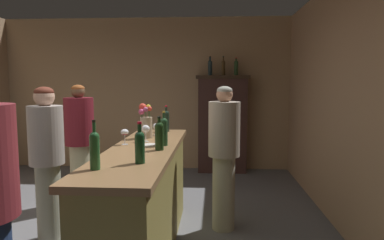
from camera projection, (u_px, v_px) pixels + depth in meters
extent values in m
cube|color=tan|center=(147.00, 94.00, 6.51)|extent=(5.36, 0.12, 2.77)
cube|color=tan|center=(375.00, 108.00, 3.06)|extent=(0.12, 6.60, 2.77)
cube|color=olive|center=(144.00, 204.00, 3.22)|extent=(0.52, 2.31, 0.97)
cube|color=olive|center=(143.00, 150.00, 3.17)|extent=(0.59, 2.41, 0.05)
cube|color=#38211E|center=(222.00, 124.00, 6.21)|extent=(0.85, 0.30, 1.72)
cube|color=#312317|center=(223.00, 77.00, 6.12)|extent=(0.93, 0.36, 0.06)
cylinder|color=#254D2C|center=(164.00, 134.00, 3.25)|extent=(0.07, 0.07, 0.23)
sphere|color=#254D2C|center=(164.00, 122.00, 3.24)|extent=(0.07, 0.07, 0.07)
cylinder|color=#254D2C|center=(164.00, 117.00, 3.24)|extent=(0.02, 0.02, 0.08)
cylinder|color=gold|center=(164.00, 112.00, 3.23)|extent=(0.03, 0.03, 0.02)
cylinder|color=#1E3025|center=(166.00, 123.00, 4.18)|extent=(0.07, 0.07, 0.21)
sphere|color=#1E3025|center=(166.00, 114.00, 4.16)|extent=(0.07, 0.07, 0.07)
cylinder|color=#1E3025|center=(166.00, 110.00, 4.16)|extent=(0.03, 0.03, 0.08)
cylinder|color=#B31428|center=(166.00, 106.00, 4.15)|extent=(0.03, 0.03, 0.02)
cylinder|color=#225429|center=(95.00, 153.00, 2.36)|extent=(0.07, 0.07, 0.23)
sphere|color=#225429|center=(94.00, 137.00, 2.35)|extent=(0.07, 0.07, 0.07)
cylinder|color=#225429|center=(94.00, 130.00, 2.34)|extent=(0.02, 0.02, 0.10)
cylinder|color=black|center=(94.00, 121.00, 2.34)|extent=(0.02, 0.02, 0.02)
cylinder|color=#153C1F|center=(140.00, 150.00, 2.55)|extent=(0.07, 0.07, 0.20)
sphere|color=#153C1F|center=(140.00, 136.00, 2.54)|extent=(0.07, 0.07, 0.07)
cylinder|color=#153C1F|center=(140.00, 130.00, 2.53)|extent=(0.03, 0.03, 0.09)
cylinder|color=#B6152A|center=(139.00, 123.00, 2.53)|extent=(0.03, 0.03, 0.02)
cylinder|color=#1A3617|center=(159.00, 138.00, 3.04)|extent=(0.08, 0.08, 0.21)
sphere|color=#1A3617|center=(159.00, 126.00, 3.03)|extent=(0.08, 0.08, 0.08)
cylinder|color=#1A3617|center=(159.00, 122.00, 3.03)|extent=(0.03, 0.03, 0.07)
cylinder|color=black|center=(159.00, 117.00, 3.02)|extent=(0.03, 0.03, 0.02)
cylinder|color=white|center=(156.00, 135.00, 3.91)|extent=(0.06, 0.06, 0.00)
cylinder|color=white|center=(156.00, 132.00, 3.91)|extent=(0.01, 0.01, 0.06)
ellipsoid|color=white|center=(156.00, 126.00, 3.90)|extent=(0.07, 0.07, 0.07)
cylinder|color=white|center=(146.00, 141.00, 3.48)|extent=(0.06, 0.06, 0.00)
cylinder|color=white|center=(146.00, 137.00, 3.47)|extent=(0.01, 0.01, 0.09)
ellipsoid|color=white|center=(146.00, 129.00, 3.47)|extent=(0.08, 0.08, 0.08)
cylinder|color=white|center=(125.00, 144.00, 3.32)|extent=(0.06, 0.06, 0.00)
cylinder|color=white|center=(125.00, 140.00, 3.31)|extent=(0.01, 0.01, 0.09)
ellipsoid|color=white|center=(125.00, 132.00, 3.30)|extent=(0.07, 0.07, 0.06)
ellipsoid|color=maroon|center=(125.00, 134.00, 3.31)|extent=(0.06, 0.06, 0.02)
cylinder|color=tan|center=(146.00, 128.00, 3.70)|extent=(0.13, 0.13, 0.22)
cylinder|color=#38602D|center=(150.00, 117.00, 3.67)|extent=(0.01, 0.01, 0.18)
sphere|color=red|center=(150.00, 109.00, 3.66)|extent=(0.05, 0.05, 0.05)
cylinder|color=#38602D|center=(148.00, 116.00, 3.74)|extent=(0.01, 0.01, 0.19)
sphere|color=gold|center=(148.00, 107.00, 3.73)|extent=(0.05, 0.05, 0.05)
cylinder|color=#38602D|center=(143.00, 116.00, 3.71)|extent=(0.01, 0.01, 0.19)
sphere|color=red|center=(143.00, 107.00, 3.70)|extent=(0.08, 0.08, 0.08)
cylinder|color=#38602D|center=(141.00, 119.00, 3.65)|extent=(0.01, 0.01, 0.15)
sphere|color=#D2487A|center=(141.00, 112.00, 3.64)|extent=(0.06, 0.06, 0.06)
cylinder|color=#38602D|center=(146.00, 118.00, 3.66)|extent=(0.01, 0.01, 0.17)
sphere|color=#BA5585|center=(146.00, 109.00, 3.65)|extent=(0.05, 0.05, 0.05)
cylinder|color=white|center=(148.00, 145.00, 3.26)|extent=(0.16, 0.16, 0.01)
cylinder|color=#1D2F34|center=(210.00, 69.00, 6.12)|extent=(0.07, 0.07, 0.23)
sphere|color=#1D2F34|center=(210.00, 62.00, 6.10)|extent=(0.07, 0.07, 0.07)
cylinder|color=#1D2F34|center=(210.00, 60.00, 6.10)|extent=(0.03, 0.03, 0.09)
cylinder|color=black|center=(210.00, 57.00, 6.09)|extent=(0.03, 0.03, 0.02)
cylinder|color=#443016|center=(223.00, 69.00, 6.10)|extent=(0.06, 0.06, 0.23)
sphere|color=#443016|center=(223.00, 62.00, 6.09)|extent=(0.06, 0.06, 0.06)
cylinder|color=#443016|center=(223.00, 60.00, 6.08)|extent=(0.02, 0.02, 0.09)
cylinder|color=black|center=(223.00, 57.00, 6.08)|extent=(0.03, 0.03, 0.02)
cylinder|color=#213B20|center=(236.00, 69.00, 6.09)|extent=(0.07, 0.07, 0.22)
sphere|color=#213B20|center=(236.00, 63.00, 6.07)|extent=(0.07, 0.07, 0.07)
cylinder|color=#213B20|center=(236.00, 61.00, 6.07)|extent=(0.03, 0.03, 0.07)
cylinder|color=#AB211F|center=(236.00, 58.00, 6.06)|extent=(0.03, 0.03, 0.02)
cylinder|color=gray|center=(49.00, 202.00, 3.54)|extent=(0.24, 0.24, 0.79)
cylinder|color=#9C938E|center=(46.00, 135.00, 3.47)|extent=(0.34, 0.34, 0.59)
sphere|color=#D4A58B|center=(44.00, 97.00, 3.43)|extent=(0.20, 0.20, 0.20)
ellipsoid|color=#5D291B|center=(44.00, 92.00, 3.42)|extent=(0.19, 0.19, 0.11)
cylinder|color=#B6B28A|center=(81.00, 174.00, 4.61)|extent=(0.27, 0.27, 0.79)
cylinder|color=maroon|center=(79.00, 121.00, 4.53)|extent=(0.38, 0.38, 0.62)
sphere|color=brown|center=(78.00, 92.00, 4.49)|extent=(0.18, 0.18, 0.18)
ellipsoid|color=#964F23|center=(78.00, 88.00, 4.48)|extent=(0.17, 0.17, 0.10)
cylinder|color=#B3B19B|center=(224.00, 193.00, 3.81)|extent=(0.24, 0.24, 0.82)
cylinder|color=#AFA493|center=(224.00, 129.00, 3.73)|extent=(0.34, 0.34, 0.58)
sphere|color=tan|center=(225.00, 94.00, 3.69)|extent=(0.17, 0.17, 0.17)
ellipsoid|color=#ABAB9E|center=(225.00, 91.00, 3.68)|extent=(0.17, 0.17, 0.10)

